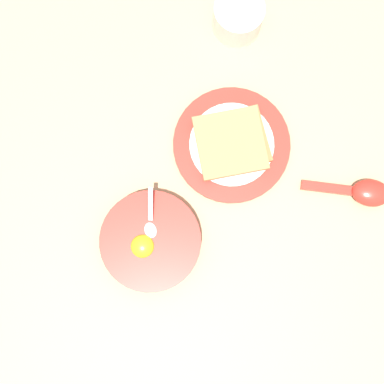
{
  "coord_description": "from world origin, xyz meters",
  "views": [
    {
      "loc": [
        -0.22,
        0.13,
        0.88
      ],
      "look_at": [
        -0.12,
        0.1,
        0.02
      ],
      "focal_mm": 50.0,
      "sensor_mm": 36.0,
      "label": 1
    }
  ],
  "objects_px": {
    "egg_bowl": "(151,241)",
    "drinking_cup": "(238,17)",
    "soup_spoon": "(364,192)",
    "toast_sandwich": "(232,142)",
    "toast_plate": "(232,145)"
  },
  "relations": [
    {
      "from": "egg_bowl",
      "to": "drinking_cup",
      "type": "distance_m",
      "value": 0.4
    },
    {
      "from": "egg_bowl",
      "to": "soup_spoon",
      "type": "bearing_deg",
      "value": -95.6
    },
    {
      "from": "toast_sandwich",
      "to": "drinking_cup",
      "type": "relative_size",
      "value": 1.51
    },
    {
      "from": "toast_plate",
      "to": "soup_spoon",
      "type": "relative_size",
      "value": 1.37
    },
    {
      "from": "toast_sandwich",
      "to": "drinking_cup",
      "type": "height_order",
      "value": "drinking_cup"
    },
    {
      "from": "toast_plate",
      "to": "soup_spoon",
      "type": "distance_m",
      "value": 0.23
    },
    {
      "from": "drinking_cup",
      "to": "soup_spoon",
      "type": "bearing_deg",
      "value": -163.5
    },
    {
      "from": "egg_bowl",
      "to": "toast_sandwich",
      "type": "xyz_separation_m",
      "value": [
        0.11,
        -0.18,
        0.0
      ]
    },
    {
      "from": "egg_bowl",
      "to": "drinking_cup",
      "type": "bearing_deg",
      "value": -39.66
    },
    {
      "from": "toast_sandwich",
      "to": "soup_spoon",
      "type": "bearing_deg",
      "value": -129.12
    },
    {
      "from": "egg_bowl",
      "to": "toast_sandwich",
      "type": "height_order",
      "value": "egg_bowl"
    },
    {
      "from": "egg_bowl",
      "to": "toast_sandwich",
      "type": "relative_size",
      "value": 1.29
    },
    {
      "from": "toast_plate",
      "to": "egg_bowl",
      "type": "bearing_deg",
      "value": 121.91
    },
    {
      "from": "egg_bowl",
      "to": "soup_spoon",
      "type": "height_order",
      "value": "egg_bowl"
    },
    {
      "from": "egg_bowl",
      "to": "toast_plate",
      "type": "bearing_deg",
      "value": -58.09
    }
  ]
}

